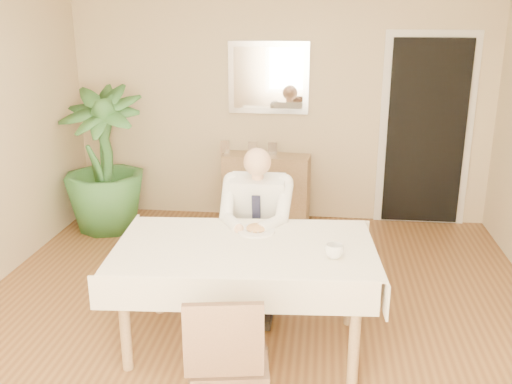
# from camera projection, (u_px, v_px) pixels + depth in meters

# --- Properties ---
(room) EXTENTS (5.00, 5.02, 2.60)m
(room) POSITION_uv_depth(u_px,v_px,m) (250.00, 157.00, 3.77)
(room) COLOR brown
(room) RESTS_ON ground
(window) EXTENTS (1.34, 0.04, 1.44)m
(window) POSITION_uv_depth(u_px,v_px,m) (117.00, 344.00, 1.38)
(window) COLOR white
(window) RESTS_ON room
(doorway) EXTENTS (0.96, 0.07, 2.10)m
(doorway) POSITION_uv_depth(u_px,v_px,m) (426.00, 133.00, 6.01)
(doorway) COLOR white
(doorway) RESTS_ON ground
(mirror) EXTENTS (0.86, 0.04, 0.76)m
(mirror) POSITION_uv_depth(u_px,v_px,m) (268.00, 78.00, 6.04)
(mirror) COLOR silver
(mirror) RESTS_ON room
(dining_table) EXTENTS (1.79, 1.14, 0.75)m
(dining_table) POSITION_uv_depth(u_px,v_px,m) (245.00, 257.00, 3.78)
(dining_table) COLOR tan
(dining_table) RESTS_ON ground
(chair_far) EXTENTS (0.44, 0.44, 0.84)m
(chair_far) POSITION_uv_depth(u_px,v_px,m) (260.00, 235.00, 4.67)
(chair_far) COLOR #3F2A1C
(chair_far) RESTS_ON ground
(chair_near) EXTENTS (0.47, 0.47, 0.86)m
(chair_near) POSITION_uv_depth(u_px,v_px,m) (228.00, 358.00, 3.00)
(chair_near) COLOR #3F2A1C
(chair_near) RESTS_ON ground
(seated_man) EXTENTS (0.48, 0.72, 1.24)m
(seated_man) POSITION_uv_depth(u_px,v_px,m) (256.00, 222.00, 4.33)
(seated_man) COLOR white
(seated_man) RESTS_ON ground
(plate) EXTENTS (0.26, 0.26, 0.02)m
(plate) POSITION_uv_depth(u_px,v_px,m) (256.00, 231.00, 3.97)
(plate) COLOR white
(plate) RESTS_ON dining_table
(food) EXTENTS (0.14, 0.14, 0.06)m
(food) POSITION_uv_depth(u_px,v_px,m) (256.00, 228.00, 3.97)
(food) COLOR olive
(food) RESTS_ON dining_table
(knife) EXTENTS (0.01, 0.13, 0.01)m
(knife) POSITION_uv_depth(u_px,v_px,m) (261.00, 232.00, 3.91)
(knife) COLOR silver
(knife) RESTS_ON dining_table
(fork) EXTENTS (0.01, 0.13, 0.01)m
(fork) POSITION_uv_depth(u_px,v_px,m) (249.00, 231.00, 3.91)
(fork) COLOR silver
(fork) RESTS_ON dining_table
(coffee_mug) EXTENTS (0.15, 0.15, 0.09)m
(coffee_mug) POSITION_uv_depth(u_px,v_px,m) (334.00, 251.00, 3.54)
(coffee_mug) COLOR white
(coffee_mug) RESTS_ON dining_table
(sideboard) EXTENTS (0.96, 0.40, 0.75)m
(sideboard) POSITION_uv_depth(u_px,v_px,m) (266.00, 188.00, 6.26)
(sideboard) COLOR tan
(sideboard) RESTS_ON ground
(photo_frame_left) EXTENTS (0.10, 0.02, 0.14)m
(photo_frame_left) POSITION_uv_depth(u_px,v_px,m) (225.00, 146.00, 6.22)
(photo_frame_left) COLOR silver
(photo_frame_left) RESTS_ON sideboard
(photo_frame_center) EXTENTS (0.10, 0.02, 0.14)m
(photo_frame_center) POSITION_uv_depth(u_px,v_px,m) (252.00, 148.00, 6.14)
(photo_frame_center) COLOR silver
(photo_frame_center) RESTS_ON sideboard
(photo_frame_right) EXTENTS (0.10, 0.02, 0.14)m
(photo_frame_right) POSITION_uv_depth(u_px,v_px,m) (272.00, 149.00, 6.12)
(photo_frame_right) COLOR silver
(photo_frame_right) RESTS_ON sideboard
(potted_palm) EXTENTS (0.85, 0.85, 1.51)m
(potted_palm) POSITION_uv_depth(u_px,v_px,m) (104.00, 160.00, 5.90)
(potted_palm) COLOR #2C5E29
(potted_palm) RESTS_ON ground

